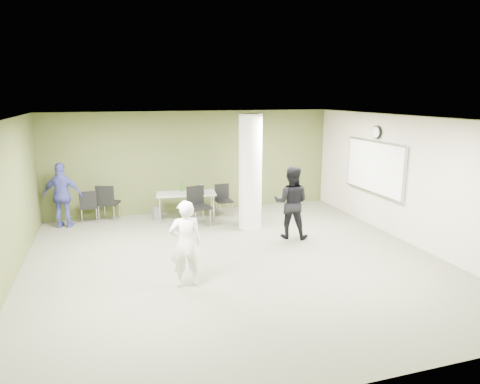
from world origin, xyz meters
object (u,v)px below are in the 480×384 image
object	(u,v)px
chair_back_left	(88,204)
woman_white	(186,244)
folding_table	(186,195)
man_black	(291,202)
man_blue	(63,195)

from	to	relation	value
chair_back_left	woman_white	size ratio (longest dim) A/B	0.57
folding_table	man_black	world-z (taller)	man_black
folding_table	man_black	distance (m)	2.96
man_black	man_blue	world-z (taller)	man_black
chair_back_left	man_black	distance (m)	5.17
folding_table	man_blue	size ratio (longest dim) A/B	0.99
man_blue	man_black	bearing A→B (deg)	169.17
man_black	folding_table	bearing A→B (deg)	-16.90
chair_back_left	woman_white	bearing A→B (deg)	108.78
chair_back_left	woman_white	xyz separation A→B (m)	(1.72, -4.40, 0.26)
chair_back_left	man_black	world-z (taller)	man_black
man_black	woman_white	bearing A→B (deg)	63.40
man_black	man_blue	xyz separation A→B (m)	(-5.05, 2.39, -0.02)
woman_white	man_blue	xyz separation A→B (m)	(-2.29, 4.23, 0.05)
folding_table	man_blue	xyz separation A→B (m)	(-3.02, 0.24, 0.14)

